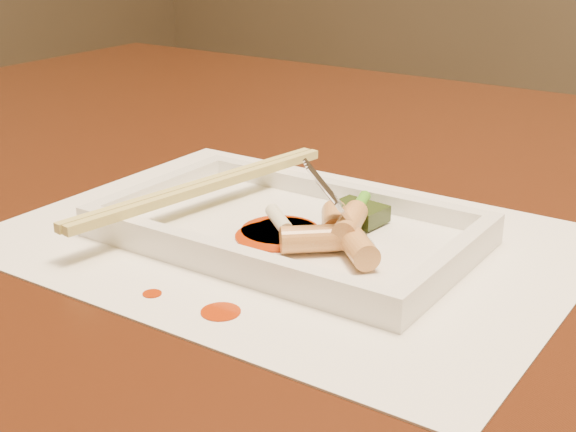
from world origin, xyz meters
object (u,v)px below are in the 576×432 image
Objects in this scene: placemat at (288,240)px; plate_base at (288,234)px; chopstick_a at (199,185)px; fork at (392,138)px; table at (344,274)px.

plate_base is (0.00, 0.00, 0.00)m from placemat.
plate_base reaches higher than placemat.
chopstick_a reaches higher than placemat.
placemat is at bearing -165.58° from fork.
table is 5.38× the size of plate_base.
fork is (0.07, 0.02, 0.08)m from placemat.
chopstick_a is (-0.08, 0.00, 0.03)m from placemat.
table is at bearing 128.68° from fork.
fork reaches higher than chopstick_a.
placemat is (0.05, -0.16, 0.10)m from table.
chopstick_a reaches higher than plate_base.
placemat is at bearing 0.00° from chopstick_a.
table is 10.00× the size of fork.
chopstick_a is 1.76× the size of fork.
chopstick_a is (-0.08, 0.00, 0.02)m from plate_base.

